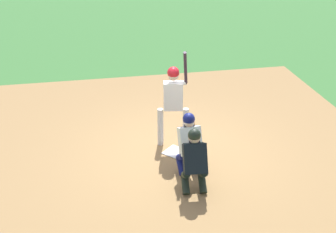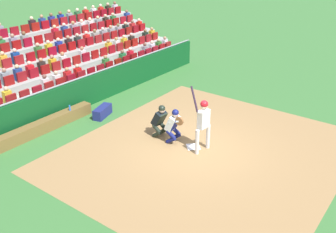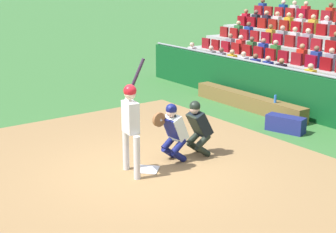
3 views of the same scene
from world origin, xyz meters
name	(u,v)px [view 1 (image 1 of 3)]	position (x,y,z in m)	size (l,w,h in m)	color
ground_plane	(175,153)	(0.00, 0.00, 0.00)	(160.00, 160.00, 0.00)	#3A7335
infield_dirt_patch	(171,141)	(0.00, 0.50, 0.00)	(9.22, 8.32, 0.01)	#9E794A
home_plate_marker	(175,152)	(0.00, 0.00, 0.02)	(0.44, 0.44, 0.02)	white
batter_at_plate	(174,98)	(0.02, 0.36, 1.15)	(0.69, 0.59, 2.28)	silver
catcher_crouching	(190,140)	(0.13, -0.73, 0.72)	(0.49, 0.73, 1.29)	navy
home_plate_umpire	(194,159)	(0.08, -1.37, 0.69)	(0.48, 0.51, 1.27)	black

